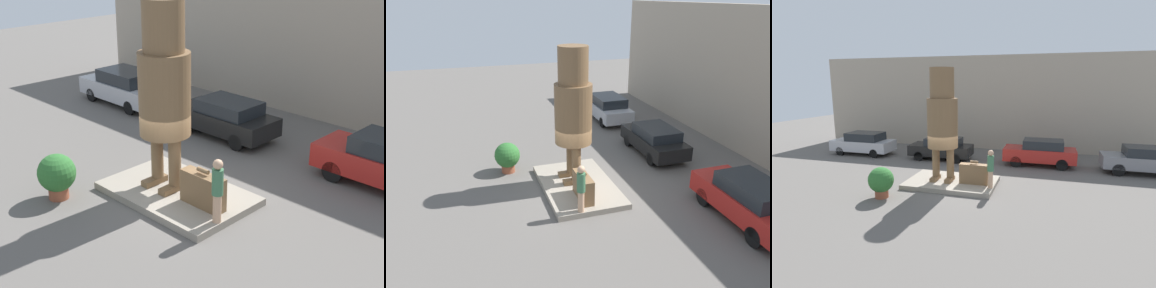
{
  "view_description": "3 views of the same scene",
  "coord_description": "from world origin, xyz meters",
  "views": [
    {
      "loc": [
        10.19,
        -9.73,
        7.42
      ],
      "look_at": [
        0.61,
        -0.01,
        1.87
      ],
      "focal_mm": 50.0,
      "sensor_mm": 36.0,
      "label": 1
    },
    {
      "loc": [
        13.0,
        -4.2,
        7.45
      ],
      "look_at": [
        0.2,
        -0.05,
        2.05
      ],
      "focal_mm": 35.0,
      "sensor_mm": 36.0,
      "label": 2
    },
    {
      "loc": [
        4.55,
        -13.56,
        4.94
      ],
      "look_at": [
        0.61,
        0.09,
        2.09
      ],
      "focal_mm": 28.0,
      "sensor_mm": 36.0,
      "label": 3
    }
  ],
  "objects": [
    {
      "name": "ground_plane",
      "position": [
        0.0,
        0.0,
        0.0
      ],
      "size": [
        60.0,
        60.0,
        0.0
      ],
      "primitive_type": "plane",
      "color": "#605B56"
    },
    {
      "name": "parked_car_silver",
      "position": [
        -8.14,
        4.59,
        0.82
      ],
      "size": [
        4.36,
        1.81,
        1.58
      ],
      "rotation": [
        0.0,
        0.0,
        3.14
      ],
      "color": "#B7B7BC",
      "rests_on": "ground_plane"
    },
    {
      "name": "tourist",
      "position": [
        2.05,
        -0.54,
        1.2
      ],
      "size": [
        0.3,
        0.3,
        1.79
      ],
      "color": "tan",
      "rests_on": "pedestal"
    },
    {
      "name": "planter_pot",
      "position": [
        -2.44,
        -2.5,
        0.77
      ],
      "size": [
        1.12,
        1.12,
        1.38
      ],
      "color": "brown",
      "rests_on": "ground_plane"
    },
    {
      "name": "giant_suitcase",
      "position": [
        1.19,
        -0.16,
        0.71
      ],
      "size": [
        1.39,
        0.42,
        1.14
      ],
      "color": "brown",
      "rests_on": "pedestal"
    },
    {
      "name": "parked_car_black",
      "position": [
        -2.28,
        4.74,
        0.77
      ],
      "size": [
        4.08,
        1.77,
        1.46
      ],
      "rotation": [
        0.0,
        0.0,
        3.14
      ],
      "color": "black",
      "rests_on": "ground_plane"
    },
    {
      "name": "pedestal",
      "position": [
        0.0,
        0.0,
        0.11
      ],
      "size": [
        4.38,
        2.83,
        0.22
      ],
      "color": "gray",
      "rests_on": "ground_plane"
    },
    {
      "name": "statue_figure",
      "position": [
        -0.44,
        -0.04,
        3.43
      ],
      "size": [
        1.48,
        1.48,
        5.49
      ],
      "color": "brown",
      "rests_on": "pedestal"
    },
    {
      "name": "parked_car_red",
      "position": [
        4.08,
        4.88,
        0.86
      ],
      "size": [
        4.28,
        1.7,
        1.62
      ],
      "rotation": [
        0.0,
        0.0,
        3.14
      ],
      "color": "#B2231E",
      "rests_on": "ground_plane"
    }
  ]
}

